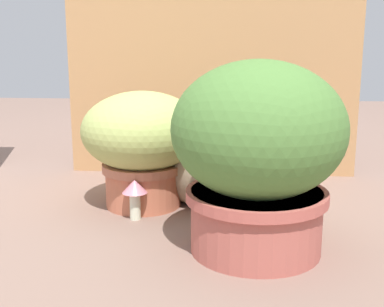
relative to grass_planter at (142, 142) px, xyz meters
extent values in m
plane|color=#816558|center=(0.08, -0.14, -0.19)|extent=(6.00, 6.00, 0.00)
cube|color=tan|center=(0.18, 0.40, 0.30)|extent=(1.04, 0.03, 0.98)
cylinder|color=#C36B4D|center=(0.00, 0.00, -0.13)|extent=(0.22, 0.22, 0.13)
cylinder|color=#BC6F54|center=(0.00, 0.00, -0.08)|extent=(0.24, 0.24, 0.02)
ellipsoid|color=#A8B762|center=(0.00, 0.00, 0.03)|extent=(0.35, 0.35, 0.23)
cylinder|color=#B45B50|center=(0.32, -0.31, -0.12)|extent=(0.30, 0.30, 0.15)
cylinder|color=#B6584D|center=(0.32, -0.31, -0.06)|extent=(0.32, 0.32, 0.02)
ellipsoid|color=#4E7B37|center=(0.32, -0.31, 0.09)|extent=(0.39, 0.39, 0.31)
ellipsoid|color=tan|center=(0.14, 0.04, -0.08)|extent=(0.30, 0.31, 0.22)
ellipsoid|color=beige|center=(0.21, -0.04, -0.09)|extent=(0.12, 0.12, 0.11)
sphere|color=tan|center=(0.22, -0.04, 0.03)|extent=(0.16, 0.16, 0.11)
cone|color=tan|center=(0.24, -0.02, 0.09)|extent=(0.05, 0.05, 0.04)
cone|color=tan|center=(0.19, -0.07, 0.09)|extent=(0.05, 0.05, 0.04)
cylinder|color=tan|center=(0.09, 0.15, -0.17)|extent=(0.15, 0.16, 0.07)
cylinder|color=silver|center=(0.00, -0.12, -0.16)|extent=(0.03, 0.03, 0.08)
cone|color=pink|center=(0.00, -0.12, -0.10)|extent=(0.07, 0.07, 0.04)
camera|label=1|loc=(0.27, -1.40, 0.28)|focal=46.61mm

